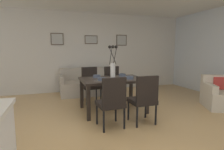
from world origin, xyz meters
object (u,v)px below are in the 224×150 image
object	(u,v)px
dining_chair_near_right	(91,83)
bowl_near_right	(97,76)
dining_chair_far_right	(113,81)
framed_picture_right	(122,40)
sofa	(89,85)
dining_table	(113,82)
bowl_near_left	(102,79)
bowl_far_right	(122,75)
dining_chair_near_left	(112,100)
framed_picture_left	(57,39)
armchair	(222,96)
centerpiece_vase	(113,66)
bowl_far_left	(130,77)
framed_picture_center	(91,40)
dining_chair_far_left	(144,97)

from	to	relation	value
dining_chair_near_right	bowl_near_right	world-z (taller)	dining_chair_near_right
dining_chair_far_right	framed_picture_right	world-z (taller)	framed_picture_right
framed_picture_right	sofa	bearing A→B (deg)	-159.43
dining_table	dining_chair_far_right	xyz separation A→B (m)	(0.30, 0.88, -0.14)
bowl_near_left	dining_table	bearing A→B (deg)	34.62
bowl_near_left	bowl_far_right	xyz separation A→B (m)	(0.63, 0.43, 0.00)
dining_chair_near_left	framed_picture_left	world-z (taller)	framed_picture_left
bowl_far_right	armchair	distance (m)	2.45
centerpiece_vase	bowl_near_left	size ratio (longest dim) A/B	4.32
dining_chair_far_right	bowl_far_left	xyz separation A→B (m)	(0.01, -1.10, 0.27)
framed_picture_left	framed_picture_right	bearing A→B (deg)	0.00
dining_chair_near_right	dining_chair_far_right	bearing A→B (deg)	-0.88
dining_chair_near_left	framed_picture_right	size ratio (longest dim) A/B	2.43
centerpiece_vase	sofa	xyz separation A→B (m)	(-0.20, 1.78, -0.74)
sofa	framed_picture_left	bearing A→B (deg)	151.58
dining_chair_near_left	bowl_near_left	distance (m)	0.74
dining_table	bowl_far_right	world-z (taller)	bowl_far_right
bowl_near_right	bowl_far_left	size ratio (longest dim) A/B	1.00
framed_picture_center	armchair	bearing A→B (deg)	-48.16
centerpiece_vase	bowl_far_right	size ratio (longest dim) A/B	4.32
dining_chair_far_left	framed_picture_right	xyz separation A→B (m)	(0.79, 3.17, 1.20)
framed_picture_right	bowl_near_left	bearing A→B (deg)	-119.46
bowl_near_left	framed_picture_left	bearing A→B (deg)	107.28
dining_chair_far_left	dining_chair_far_right	xyz separation A→B (m)	(0.00, 1.79, 0.00)
armchair	framed_picture_center	world-z (taller)	framed_picture_center
bowl_far_left	framed_picture_left	distance (m)	3.00
dining_chair_far_left	armchair	distance (m)	2.30
bowl_near_right	bowl_far_left	distance (m)	0.77
armchair	bowl_far_right	bearing A→B (deg)	159.92
bowl_far_left	bowl_far_right	bearing A→B (deg)	90.00
dining_chair_far_right	bowl_near_left	xyz separation A→B (m)	(-0.62, -1.10, 0.27)
dining_chair_near_right	centerpiece_vase	bearing A→B (deg)	-70.17
bowl_near_left	sofa	distance (m)	2.07
dining_chair_near_left	dining_chair_far_right	size ratio (longest dim) A/B	1.00
dining_chair_near_left	bowl_far_left	bearing A→B (deg)	47.11
dining_chair_near_left	framed_picture_center	bearing A→B (deg)	84.22
dining_chair_near_right	dining_chair_far_left	size ratio (longest dim) A/B	1.00
dining_chair_near_left	framed_picture_center	size ratio (longest dim) A/B	2.14
dining_table	dining_chair_near_right	size ratio (longest dim) A/B	1.52
dining_chair_far_left	armchair	size ratio (longest dim) A/B	0.86
bowl_far_left	framed_picture_left	world-z (taller)	framed_picture_left
dining_table	framed_picture_left	distance (m)	2.73
bowl_far_left	framed_picture_right	distance (m)	2.76
dining_chair_far_right	bowl_far_right	xyz separation A→B (m)	(0.01, -0.66, 0.27)
centerpiece_vase	framed_picture_center	bearing A→B (deg)	90.02
dining_table	framed_picture_center	distance (m)	2.50
framed_picture_right	dining_chair_far_left	bearing A→B (deg)	-103.92
armchair	dining_chair_near_right	bearing A→B (deg)	152.60
centerpiece_vase	bowl_near_right	bearing A→B (deg)	145.62
framed_picture_right	centerpiece_vase	bearing A→B (deg)	-115.64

